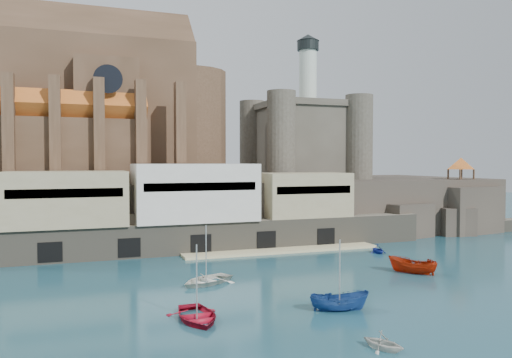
{
  "coord_description": "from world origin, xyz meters",
  "views": [
    {
      "loc": [
        -26.42,
        -49.98,
        13.34
      ],
      "look_at": [
        2.82,
        32.0,
        10.3
      ],
      "focal_mm": 35.0,
      "sensor_mm": 36.0,
      "label": 1
    }
  ],
  "objects_px": {
    "church": "(92,111)",
    "castle_keep": "(303,137)",
    "boat_1": "(383,349)",
    "boat_0": "(197,320)",
    "pavilion": "(461,165)",
    "boat_2": "(339,311)"
  },
  "relations": [
    {
      "from": "church",
      "to": "castle_keep",
      "type": "distance_m",
      "value": 40.39
    },
    {
      "from": "church",
      "to": "boat_1",
      "type": "distance_m",
      "value": 68.18
    },
    {
      "from": "boat_0",
      "to": "boat_1",
      "type": "bearing_deg",
      "value": -45.72
    },
    {
      "from": "boat_0",
      "to": "boat_1",
      "type": "relative_size",
      "value": 2.07
    },
    {
      "from": "boat_1",
      "to": "church",
      "type": "bearing_deg",
      "value": 79.73
    },
    {
      "from": "castle_keep",
      "to": "pavilion",
      "type": "bearing_deg",
      "value": -30.18
    },
    {
      "from": "church",
      "to": "castle_keep",
      "type": "xyz_separation_m",
      "value": [
        40.21,
        -0.78,
        -3.81
      ]
    },
    {
      "from": "boat_2",
      "to": "castle_keep",
      "type": "bearing_deg",
      "value": -7.4
    },
    {
      "from": "boat_0",
      "to": "boat_1",
      "type": "xyz_separation_m",
      "value": [
        11.01,
        -10.86,
        0.0
      ]
    },
    {
      "from": "castle_keep",
      "to": "boat_2",
      "type": "height_order",
      "value": "castle_keep"
    },
    {
      "from": "church",
      "to": "boat_0",
      "type": "relative_size",
      "value": 7.21
    },
    {
      "from": "boat_0",
      "to": "boat_2",
      "type": "xyz_separation_m",
      "value": [
        12.63,
        -1.68,
        0.0
      ]
    },
    {
      "from": "church",
      "to": "castle_keep",
      "type": "relative_size",
      "value": 1.6
    },
    {
      "from": "church",
      "to": "boat_2",
      "type": "relative_size",
      "value": 8.7
    },
    {
      "from": "boat_0",
      "to": "boat_2",
      "type": "relative_size",
      "value": 1.21
    },
    {
      "from": "boat_2",
      "to": "boat_1",
      "type": "bearing_deg",
      "value": -175.74
    },
    {
      "from": "church",
      "to": "boat_0",
      "type": "height_order",
      "value": "church"
    },
    {
      "from": "castle_keep",
      "to": "pavilion",
      "type": "distance_m",
      "value": 30.5
    },
    {
      "from": "castle_keep",
      "to": "boat_0",
      "type": "height_order",
      "value": "castle_keep"
    },
    {
      "from": "castle_keep",
      "to": "boat_0",
      "type": "distance_m",
      "value": 63.02
    },
    {
      "from": "pavilion",
      "to": "boat_1",
      "type": "relative_size",
      "value": 2.03
    },
    {
      "from": "church",
      "to": "boat_0",
      "type": "xyz_separation_m",
      "value": [
        6.96,
        -51.08,
        -22.13
      ]
    }
  ]
}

